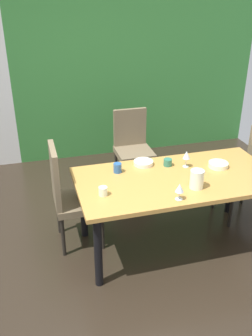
{
  "coord_description": "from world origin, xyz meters",
  "views": [
    {
      "loc": [
        -0.51,
        -2.52,
        2.39
      ],
      "look_at": [
        0.3,
        0.42,
        0.85
      ],
      "focal_mm": 40.0,
      "sensor_mm": 36.0,
      "label": 1
    }
  ],
  "objects_px": {
    "wine_glass_front": "(180,188)",
    "cup_south": "(103,191)",
    "chair_left_far": "(69,193)",
    "cup_near_shelf": "(117,168)",
    "cup_near_window": "(168,162)",
    "serving_bowl_right": "(143,163)",
    "chair_right_far": "(248,171)",
    "wine_glass_north": "(186,155)",
    "dining_table": "(176,185)",
    "serving_bowl_left": "(218,165)",
    "chair_head_far": "(132,144)",
    "pitcher_west": "(197,179)"
  },
  "relations": [
    {
      "from": "cup_near_shelf",
      "to": "pitcher_west",
      "type": "distance_m",
      "value": 0.76
    },
    {
      "from": "chair_left_far",
      "to": "cup_south",
      "type": "xyz_separation_m",
      "value": [
        0.25,
        -0.43,
        0.22
      ]
    },
    {
      "from": "cup_near_window",
      "to": "serving_bowl_right",
      "type": "bearing_deg",
      "value": 159.21
    },
    {
      "from": "dining_table",
      "to": "pitcher_west",
      "type": "height_order",
      "value": "pitcher_west"
    },
    {
      "from": "wine_glass_front",
      "to": "serving_bowl_left",
      "type": "bearing_deg",
      "value": 37.11
    },
    {
      "from": "serving_bowl_right",
      "to": "serving_bowl_left",
      "type": "height_order",
      "value": "serving_bowl_left"
    },
    {
      "from": "chair_right_far",
      "to": "wine_glass_north",
      "type": "xyz_separation_m",
      "value": [
        -0.8,
        -0.11,
        0.33
      ]
    },
    {
      "from": "cup_near_shelf",
      "to": "serving_bowl_right",
      "type": "bearing_deg",
      "value": 17.37
    },
    {
      "from": "serving_bowl_right",
      "to": "pitcher_west",
      "type": "xyz_separation_m",
      "value": [
        0.31,
        -0.56,
        0.07
      ]
    },
    {
      "from": "wine_glass_north",
      "to": "serving_bowl_left",
      "type": "xyz_separation_m",
      "value": [
        0.3,
        -0.09,
        -0.1
      ]
    },
    {
      "from": "wine_glass_north",
      "to": "serving_bowl_right",
      "type": "bearing_deg",
      "value": 158.19
    },
    {
      "from": "dining_table",
      "to": "wine_glass_north",
      "type": "height_order",
      "value": "wine_glass_north"
    },
    {
      "from": "chair_right_far",
      "to": "serving_bowl_right",
      "type": "relative_size",
      "value": 5.11
    },
    {
      "from": "cup_near_window",
      "to": "cup_south",
      "type": "bearing_deg",
      "value": -152.44
    },
    {
      "from": "pitcher_west",
      "to": "cup_near_shelf",
      "type": "bearing_deg",
      "value": 141.49
    },
    {
      "from": "serving_bowl_right",
      "to": "cup_near_shelf",
      "type": "height_order",
      "value": "cup_near_shelf"
    },
    {
      "from": "wine_glass_front",
      "to": "cup_south",
      "type": "height_order",
      "value": "wine_glass_front"
    },
    {
      "from": "cup_near_window",
      "to": "cup_south",
      "type": "xyz_separation_m",
      "value": [
        -0.73,
        -0.38,
        0.0
      ]
    },
    {
      "from": "dining_table",
      "to": "chair_right_far",
      "type": "relative_size",
      "value": 1.89
    },
    {
      "from": "serving_bowl_left",
      "to": "cup_near_window",
      "type": "bearing_deg",
      "value": 161.18
    },
    {
      "from": "chair_right_far",
      "to": "cup_south",
      "type": "relative_size",
      "value": 12.85
    },
    {
      "from": "chair_head_far",
      "to": "cup_south",
      "type": "xyz_separation_m",
      "value": [
        -0.69,
        -1.46,
        0.25
      ]
    },
    {
      "from": "chair_head_far",
      "to": "cup_near_window",
      "type": "height_order",
      "value": "chair_head_far"
    },
    {
      "from": "cup_near_shelf",
      "to": "chair_left_far",
      "type": "bearing_deg",
      "value": 174.17
    },
    {
      "from": "cup_near_window",
      "to": "pitcher_west",
      "type": "bearing_deg",
      "value": -80.05
    },
    {
      "from": "wine_glass_front",
      "to": "serving_bowl_right",
      "type": "distance_m",
      "value": 0.71
    },
    {
      "from": "dining_table",
      "to": "cup_south",
      "type": "xyz_separation_m",
      "value": [
        -0.73,
        -0.13,
        0.12
      ]
    },
    {
      "from": "chair_left_far",
      "to": "cup_near_window",
      "type": "relative_size",
      "value": 12.71
    },
    {
      "from": "chair_head_far",
      "to": "cup_near_window",
      "type": "relative_size",
      "value": 11.67
    },
    {
      "from": "wine_glass_front",
      "to": "cup_near_shelf",
      "type": "relative_size",
      "value": 1.6
    },
    {
      "from": "wine_glass_north",
      "to": "chair_left_far",
      "type": "bearing_deg",
      "value": 174.39
    },
    {
      "from": "serving_bowl_right",
      "to": "serving_bowl_left",
      "type": "relative_size",
      "value": 1.01
    },
    {
      "from": "chair_left_far",
      "to": "cup_near_shelf",
      "type": "height_order",
      "value": "chair_left_far"
    },
    {
      "from": "chair_left_far",
      "to": "cup_south",
      "type": "distance_m",
      "value": 0.54
    },
    {
      "from": "chair_left_far",
      "to": "pitcher_west",
      "type": "distance_m",
      "value": 1.22
    },
    {
      "from": "wine_glass_north",
      "to": "cup_near_window",
      "type": "distance_m",
      "value": 0.2
    },
    {
      "from": "chair_right_far",
      "to": "serving_bowl_right",
      "type": "distance_m",
      "value": 1.21
    },
    {
      "from": "pitcher_west",
      "to": "serving_bowl_left",
      "type": "bearing_deg",
      "value": 39.79
    },
    {
      "from": "pitcher_west",
      "to": "wine_glass_front",
      "type": "bearing_deg",
      "value": -147.98
    },
    {
      "from": "cup_near_shelf",
      "to": "pitcher_west",
      "type": "bearing_deg",
      "value": -38.51
    },
    {
      "from": "cup_near_window",
      "to": "pitcher_west",
      "type": "height_order",
      "value": "pitcher_west"
    },
    {
      "from": "wine_glass_front",
      "to": "serving_bowl_right",
      "type": "xyz_separation_m",
      "value": [
        -0.08,
        0.7,
        -0.08
      ]
    },
    {
      "from": "serving_bowl_right",
      "to": "dining_table",
      "type": "bearing_deg",
      "value": -57.17
    },
    {
      "from": "chair_right_far",
      "to": "cup_near_shelf",
      "type": "xyz_separation_m",
      "value": [
        -1.47,
        -0.05,
        0.25
      ]
    },
    {
      "from": "chair_head_far",
      "to": "serving_bowl_right",
      "type": "bearing_deg",
      "value": 79.65
    },
    {
      "from": "serving_bowl_right",
      "to": "serving_bowl_left",
      "type": "bearing_deg",
      "value": -19.46
    },
    {
      "from": "chair_left_far",
      "to": "serving_bowl_left",
      "type": "relative_size",
      "value": 5.51
    },
    {
      "from": "cup_near_window",
      "to": "cup_near_shelf",
      "type": "bearing_deg",
      "value": -179.4
    },
    {
      "from": "wine_glass_north",
      "to": "serving_bowl_left",
      "type": "distance_m",
      "value": 0.33
    },
    {
      "from": "serving_bowl_right",
      "to": "pitcher_west",
      "type": "height_order",
      "value": "pitcher_west"
    }
  ]
}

